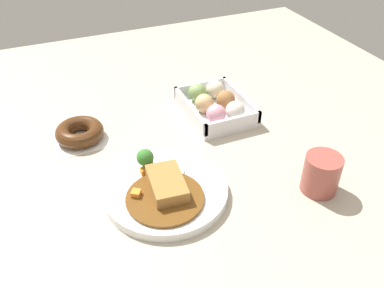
% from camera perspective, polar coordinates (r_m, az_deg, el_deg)
% --- Properties ---
extents(ground_plane, '(1.60, 1.60, 0.00)m').
position_cam_1_polar(ground_plane, '(0.82, -3.49, -5.05)').
color(ground_plane, '#B2A893').
extents(curry_plate, '(0.24, 0.24, 0.06)m').
position_cam_1_polar(curry_plate, '(0.78, -3.76, -6.26)').
color(curry_plate, white).
rests_on(curry_plate, ground_plane).
extents(donut_box, '(0.19, 0.14, 0.06)m').
position_cam_1_polar(donut_box, '(1.01, 3.26, 5.44)').
color(donut_box, white).
rests_on(donut_box, ground_plane).
extents(chocolate_ring_donut, '(0.12, 0.12, 0.04)m').
position_cam_1_polar(chocolate_ring_donut, '(0.96, -15.31, 1.57)').
color(chocolate_ring_donut, white).
rests_on(chocolate_ring_donut, ground_plane).
extents(coffee_mug, '(0.07, 0.07, 0.08)m').
position_cam_1_polar(coffee_mug, '(0.82, 17.48, -3.97)').
color(coffee_mug, '#9E4C42').
rests_on(coffee_mug, ground_plane).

